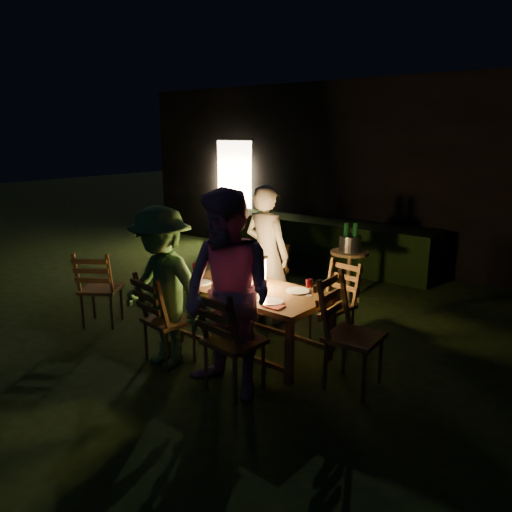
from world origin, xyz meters
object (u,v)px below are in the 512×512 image
Objects in this scene: chair_end at (351,353)px; bottle_table at (233,271)px; person_opp_left at (162,288)px; dining_table at (251,294)px; chair_far_right at (333,318)px; side_table at (350,257)px; lantern at (257,274)px; bottle_bucket_b at (355,240)px; bottle_bucket_a at (346,240)px; chair_far_left at (264,297)px; person_house_side at (267,254)px; chair_spare at (101,301)px; person_opp_right at (228,295)px; chair_near_right at (233,358)px; chair_near_left at (168,335)px; ice_bucket at (350,243)px.

chair_end is 3.87× the size of bottle_table.
bottle_table is at bearing 76.29° from person_opp_left.
chair_far_right reaches higher than dining_table.
chair_far_right reaches higher than side_table.
lantern is at bearing -90.43° from side_table.
bottle_bucket_a is at bearing -141.34° from bottle_bucket_b.
person_house_side is at bearing -90.46° from chair_far_left.
bottle_bucket_b is (2.04, 2.71, 0.57)m from chair_spare.
chair_end is at bearing 154.94° from chair_far_left.
person_opp_right is at bearing 118.76° from person_house_side.
chair_near_right reaches higher than chair_far_right.
chair_spare is (-1.51, -1.31, -0.01)m from chair_far_left.
person_opp_right is 0.96m from lantern.
lantern reaches higher than chair_spare.
person_house_side reaches higher than bottle_bucket_a.
chair_far_left is 3.15× the size of bottle_bucket_b.
dining_table is at bearing 66.46° from chair_near_left.
chair_spare reaches higher than bottle_table.
person_opp_right reaches higher than side_table.
lantern is at bearing -91.76° from bottle_bucket_b.
person_house_side is (-0.41, 0.84, 0.22)m from dining_table.
bottle_bucket_a is at bearing -58.06° from chair_far_right.
bottle_table is 2.12m from bottle_bucket_a.
chair_near_left is at bearing 63.19° from chair_far_right.
chair_end is at bearing -0.10° from dining_table.
person_opp_left is at bearing 64.08° from chair_far_right.
chair_near_right is 3.01m from ice_bucket.
person_opp_left reaches higher than bottle_bucket_a.
chair_end is at bearing 137.52° from chair_far_right.
chair_far_left is 3.60× the size of bottle_table.
chair_near_left is 0.61× the size of person_opp_left.
bottle_bucket_b is (0.07, 2.14, 0.01)m from lantern.
ice_bucket is at bearing 102.59° from chair_near_right.
person_opp_right reaches higher than chair_far_right.
lantern is 2.10m from ice_bucket.
chair_far_right is at bearing -67.34° from bottle_bucket_a.
dining_table is 0.95m from chair_near_right.
chair_far_right is 1.60m from ice_bucket.
ice_bucket is (0.56, 2.90, 0.52)m from chair_near_left.
ice_bucket is 0.94× the size of bottle_bucket_a.
dining_table is 4.95× the size of lantern.
chair_near_left reaches higher than side_table.
person_house_side reaches higher than chair_near_right.
bottle_bucket_b is (-1.11, 2.26, 0.54)m from chair_end.
person_opp_left is (-0.49, -0.80, 0.18)m from dining_table.
dining_table is 0.95m from chair_near_left.
person_house_side reaches higher than side_table.
bottle_bucket_b is (0.05, 0.04, 0.05)m from ice_bucket.
dining_table is 6.19× the size of bottle_table.
bottle_bucket_b reaches higher than side_table.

